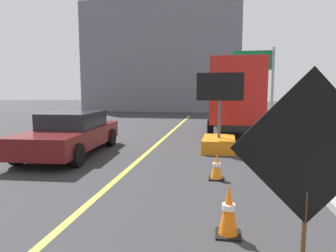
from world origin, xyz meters
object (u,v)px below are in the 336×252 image
at_px(roadwork_sign, 309,152).
at_px(traffic_cone_near_sign, 229,211).
at_px(highway_guide_sign, 261,71).
at_px(box_truck, 233,95).
at_px(traffic_cone_mid_lane, 217,167).
at_px(arrow_board_trailer, 219,137).
at_px(pickup_car, 71,133).

height_order(roadwork_sign, traffic_cone_near_sign, roadwork_sign).
xyz_separation_m(roadwork_sign, highway_guide_sign, (1.91, 17.85, 1.95)).
relative_size(box_truck, highway_guide_sign, 1.48).
bearing_deg(box_truck, roadwork_sign, -88.94).
bearing_deg(traffic_cone_mid_lane, arrow_board_trailer, 89.14).
bearing_deg(arrow_board_trailer, traffic_cone_mid_lane, -90.86).
relative_size(traffic_cone_near_sign, traffic_cone_mid_lane, 1.23).
relative_size(arrow_board_trailer, traffic_cone_mid_lane, 4.35).
distance_m(box_truck, highway_guide_sign, 6.37).
xyz_separation_m(box_truck, traffic_cone_mid_lane, (-0.71, -8.38, -1.56)).
bearing_deg(traffic_cone_near_sign, pickup_car, 136.39).
distance_m(arrow_board_trailer, highway_guide_sign, 11.48).
xyz_separation_m(arrow_board_trailer, traffic_cone_mid_lane, (-0.05, -3.44, -0.18)).
xyz_separation_m(pickup_car, traffic_cone_mid_lane, (4.76, -2.01, -0.39)).
relative_size(pickup_car, highway_guide_sign, 0.95).
distance_m(traffic_cone_near_sign, traffic_cone_mid_lane, 2.71).
relative_size(roadwork_sign, highway_guide_sign, 0.47).
xyz_separation_m(highway_guide_sign, traffic_cone_mid_lane, (-2.84, -14.17, -3.12)).
relative_size(pickup_car, traffic_cone_near_sign, 6.26).
height_order(arrow_board_trailer, highway_guide_sign, highway_guide_sign).
bearing_deg(box_truck, pickup_car, -130.67).
bearing_deg(pickup_car, roadwork_sign, -44.98).
xyz_separation_m(arrow_board_trailer, box_truck, (0.66, 4.94, 1.38)).
height_order(box_truck, traffic_cone_near_sign, box_truck).
height_order(arrow_board_trailer, pickup_car, arrow_board_trailer).
bearing_deg(traffic_cone_mid_lane, traffic_cone_near_sign, -86.02).
distance_m(arrow_board_trailer, box_truck, 5.17).
bearing_deg(box_truck, traffic_cone_near_sign, -92.70).
bearing_deg(arrow_board_trailer, roadwork_sign, -82.93).
distance_m(arrow_board_trailer, traffic_cone_near_sign, 6.14).
bearing_deg(traffic_cone_mid_lane, box_truck, 85.15).
bearing_deg(highway_guide_sign, arrow_board_trailer, -104.56).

